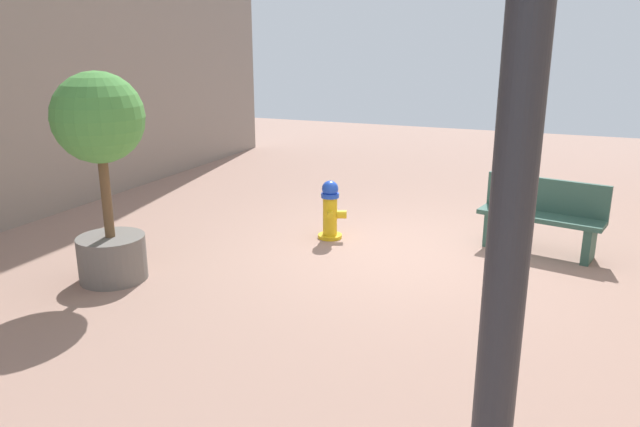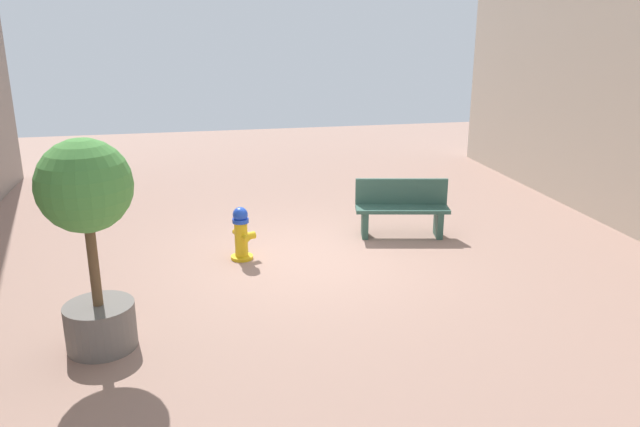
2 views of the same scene
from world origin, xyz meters
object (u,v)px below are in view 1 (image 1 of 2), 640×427
(fire_hydrant, at_px, (330,210))
(street_lamp, at_px, (516,165))
(bench_near, at_px, (542,215))
(planter_tree, at_px, (102,153))

(fire_hydrant, distance_m, street_lamp, 6.54)
(bench_near, relative_size, planter_tree, 0.68)
(bench_near, bearing_deg, street_lamp, 90.65)
(street_lamp, bearing_deg, fire_hydrant, -63.39)
(bench_near, distance_m, street_lamp, 6.41)
(fire_hydrant, relative_size, planter_tree, 0.35)
(planter_tree, bearing_deg, street_lamp, 144.78)
(fire_hydrant, height_order, street_lamp, street_lamp)
(bench_near, xyz_separation_m, planter_tree, (4.50, 2.92, 0.99))
(fire_hydrant, relative_size, bench_near, 0.51)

